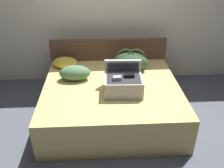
# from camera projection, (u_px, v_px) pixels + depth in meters

# --- Properties ---
(ground_plane) EXTENTS (12.00, 12.00, 0.00)m
(ground_plane) POSITION_uv_depth(u_px,v_px,m) (113.00, 134.00, 3.31)
(ground_plane) COLOR #4C515B
(back_wall) EXTENTS (8.00, 0.10, 2.60)m
(back_wall) POSITION_uv_depth(u_px,v_px,m) (107.00, 6.00, 4.10)
(back_wall) COLOR beige
(back_wall) RESTS_ON ground
(bed) EXTENTS (1.86, 1.69, 0.50)m
(bed) POSITION_uv_depth(u_px,v_px,m) (111.00, 101.00, 3.53)
(bed) COLOR tan
(bed) RESTS_ON ground
(headboard) EXTENTS (1.89, 0.08, 0.86)m
(headboard) POSITION_uv_depth(u_px,v_px,m) (109.00, 64.00, 4.21)
(headboard) COLOR #4C3323
(headboard) RESTS_ON ground
(hard_case_large) EXTENTS (0.50, 0.44, 0.37)m
(hard_case_large) POSITION_uv_depth(u_px,v_px,m) (123.00, 83.00, 3.21)
(hard_case_large) COLOR gray
(hard_case_large) RESTS_ON bed
(duffel_bag) EXTENTS (0.55, 0.32, 0.35)m
(duffel_bag) POSITION_uv_depth(u_px,v_px,m) (131.00, 62.00, 3.75)
(duffel_bag) COLOR #2D4C2D
(duffel_bag) RESTS_ON bed
(pillow_near_headboard) EXTENTS (0.43, 0.37, 0.15)m
(pillow_near_headboard) POSITION_uv_depth(u_px,v_px,m) (65.00, 63.00, 3.89)
(pillow_near_headboard) COLOR gold
(pillow_near_headboard) RESTS_ON bed
(pillow_center_head) EXTENTS (0.44, 0.25, 0.21)m
(pillow_center_head) POSITION_uv_depth(u_px,v_px,m) (75.00, 73.00, 3.51)
(pillow_center_head) COLOR #4C724C
(pillow_center_head) RESTS_ON bed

